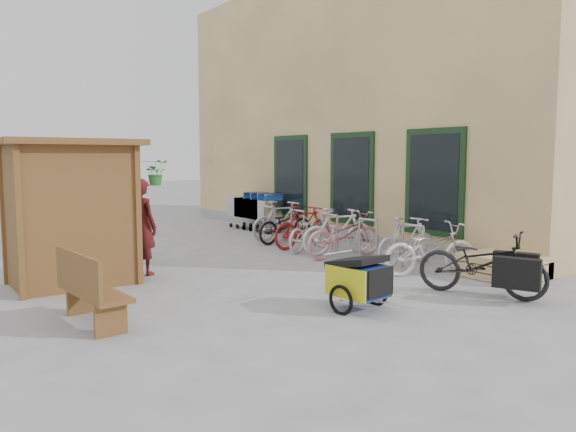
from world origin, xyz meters
TOP-DOWN VIEW (x-y plane):
  - ground at (0.00, 0.00)m, footprint 80.00×80.00m
  - building at (6.49, 4.50)m, footprint 6.07×13.00m
  - kiosk at (-3.28, 2.47)m, footprint 2.49×1.65m
  - bike_rack at (2.30, 2.40)m, footprint 0.05×5.35m
  - pallet_stack at (3.00, -1.40)m, footprint 1.00×1.20m
  - bench at (-3.68, -0.00)m, footprint 0.54×1.50m
  - shopping_carts at (3.00, 6.63)m, footprint 0.62×2.09m
  - child_trailer at (-0.42, -1.45)m, footprint 0.83×1.36m
  - cargo_bike at (1.64, -2.00)m, footprint 1.34×2.03m
  - person_kiosk at (-1.96, 2.57)m, footprint 0.62×0.74m
  - bike_0 at (2.23, -0.47)m, footprint 1.90×1.20m
  - bike_1 at (2.48, 0.30)m, footprint 1.61×0.46m
  - bike_2 at (2.11, 1.71)m, footprint 1.91×0.81m
  - bike_3 at (2.26, 2.05)m, footprint 1.78×0.88m
  - bike_4 at (2.11, 2.83)m, footprint 1.80×1.08m
  - bike_5 at (2.15, 3.17)m, footprint 1.68×0.51m
  - bike_6 at (2.32, 4.12)m, footprint 1.80×0.85m
  - bike_7 at (2.42, 4.42)m, footprint 1.72×0.53m

SIDE VIEW (x-z plane):
  - ground at x=0.00m, z-range 0.00..0.00m
  - pallet_stack at x=3.00m, z-range 0.01..0.41m
  - child_trailer at x=-0.42m, z-range 0.04..0.83m
  - bike_4 at x=2.11m, z-range 0.00..0.89m
  - bike_6 at x=2.32m, z-range 0.00..0.91m
  - bike_0 at x=2.23m, z-range 0.00..0.94m
  - bench at x=-3.68m, z-range 0.01..0.94m
  - bike_1 at x=2.48m, z-range 0.00..0.97m
  - bike_2 at x=2.11m, z-range 0.00..0.98m
  - bike_5 at x=2.15m, z-range 0.00..1.00m
  - cargo_bike at x=1.64m, z-range 0.00..1.01m
  - bike_7 at x=2.42m, z-range 0.00..1.03m
  - bike_3 at x=2.26m, z-range 0.00..1.03m
  - bike_rack at x=2.30m, z-range 0.08..0.95m
  - shopping_carts at x=3.00m, z-range 0.09..1.20m
  - person_kiosk at x=-1.96m, z-range 0.00..1.74m
  - kiosk at x=-3.28m, z-range 0.35..2.75m
  - building at x=6.49m, z-range -0.01..6.99m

